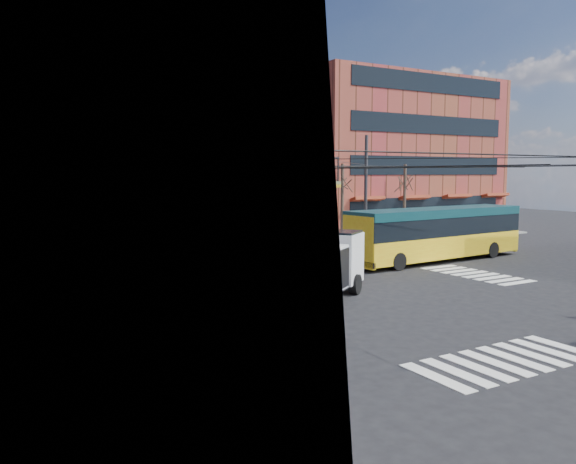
# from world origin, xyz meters

# --- Properties ---
(ground) EXTENTS (120.00, 120.00, 0.00)m
(ground) POSITION_xyz_m (0.00, 0.00, 0.00)
(ground) COLOR black
(ground) RESTS_ON ground
(sidewalk_ne) EXTENTS (18.00, 18.00, 0.12)m
(sidewalk_ne) POSITION_xyz_m (21.00, 21.00, 0.06)
(sidewalk_ne) COLOR slate
(sidewalk_ne) RESTS_ON ground
(crosswalks) EXTENTS (22.40, 22.40, 0.02)m
(crosswalks) POSITION_xyz_m (0.00, 0.00, 0.01)
(crosswalks) COLOR silver
(crosswalks) RESTS_ON ground
(building_ne) EXTENTS (20.06, 16.06, 14.00)m
(building_ne) POSITION_xyz_m (21.98, 23.98, 7.00)
(building_ne) COLOR brown
(building_ne) RESTS_ON ground
(overhead_network) EXTENTS (24.24, 24.24, 8.00)m
(overhead_network) POSITION_xyz_m (-0.07, 0.40, 4.29)
(overhead_network) COLOR #2D2D30
(overhead_network) RESTS_ON ground
(tree_a) EXTENTS (2.00, 2.00, 6.00)m
(tree_a) POSITION_xyz_m (5.00, 13.50, 4.63)
(tree_a) COLOR #382B21
(tree_a) RESTS_ON ground
(tree_b) EXTENTS (2.00, 2.00, 6.00)m
(tree_b) POSITION_xyz_m (11.00, 13.50, 4.63)
(tree_b) COLOR #382B21
(tree_b) RESTS_ON ground
(tree_c) EXTENTS (2.00, 2.00, 6.00)m
(tree_c) POSITION_xyz_m (17.00, 13.50, 4.63)
(tree_c) COLOR #382B21
(tree_c) RESTS_ON ground
(utility_truck) EXTENTS (7.04, 5.92, 6.83)m
(utility_truck) POSITION_xyz_m (-0.85, -1.10, 2.15)
(utility_truck) COLOR black
(utility_truck) RESTS_ON ground
(city_bus) EXTENTS (12.99, 3.64, 3.20)m
(city_bus) POSITION_xyz_m (11.63, 4.48, 1.73)
(city_bus) COLOR gold
(city_bus) RESTS_ON ground
(traffic_cone) EXTENTS (0.36, 0.36, 0.74)m
(traffic_cone) POSITION_xyz_m (-7.26, -2.22, 0.37)
(traffic_cone) COLOR orange
(traffic_cone) RESTS_ON ground
(worker_ground) EXTENTS (0.65, 1.18, 1.91)m
(worker_ground) POSITION_xyz_m (-7.06, -0.86, 0.95)
(worker_ground) COLOR orange
(worker_ground) RESTS_ON ground
(flagger) EXTENTS (0.98, 1.30, 1.78)m
(flagger) POSITION_xyz_m (2.89, 1.09, 0.89)
(flagger) COLOR orange
(flagger) RESTS_ON ground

